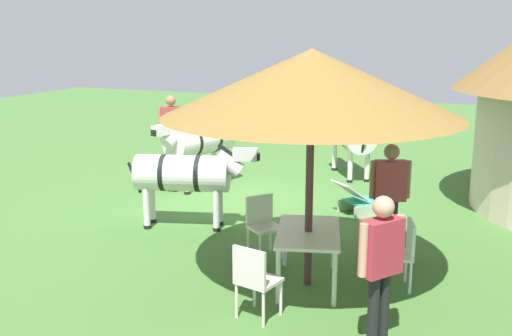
{
  "coord_description": "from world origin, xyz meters",
  "views": [
    {
      "loc": [
        10.21,
        4.54,
        3.29
      ],
      "look_at": [
        1.1,
        0.84,
        1.0
      ],
      "focal_mm": 42.04,
      "sensor_mm": 36.0,
      "label": 1
    }
  ],
  "objects_px": {
    "standing_watcher": "(172,125)",
    "guest_beside_umbrella": "(390,189)",
    "patio_dining_table": "(308,238)",
    "patio_chair_near_lawn": "(255,277)",
    "patio_chair_east_end": "(263,221)",
    "patio_chair_near_hut": "(402,250)",
    "zebra_nearest_camera": "(199,141)",
    "shade_umbrella": "(312,83)",
    "striped_lounge_chair": "(357,200)",
    "zebra_toward_hut": "(350,133)",
    "zebra_by_umbrella": "(186,174)",
    "guest_behind_table": "(381,258)"
  },
  "relations": [
    {
      "from": "shade_umbrella",
      "to": "patio_chair_near_hut",
      "type": "bearing_deg",
      "value": 106.96
    },
    {
      "from": "patio_chair_near_lawn",
      "to": "zebra_nearest_camera",
      "type": "height_order",
      "value": "zebra_nearest_camera"
    },
    {
      "from": "guest_beside_umbrella",
      "to": "zebra_toward_hut",
      "type": "height_order",
      "value": "guest_beside_umbrella"
    },
    {
      "from": "guest_behind_table",
      "to": "striped_lounge_chair",
      "type": "relative_size",
      "value": 1.75
    },
    {
      "from": "patio_chair_near_hut",
      "to": "guest_beside_umbrella",
      "type": "xyz_separation_m",
      "value": [
        -1.14,
        -0.38,
        0.49
      ]
    },
    {
      "from": "patio_dining_table",
      "to": "zebra_nearest_camera",
      "type": "distance_m",
      "value": 5.31
    },
    {
      "from": "patio_chair_east_end",
      "to": "zebra_by_umbrella",
      "type": "bearing_deg",
      "value": -74.78
    },
    {
      "from": "shade_umbrella",
      "to": "patio_dining_table",
      "type": "distance_m",
      "value": 1.99
    },
    {
      "from": "patio_chair_near_lawn",
      "to": "guest_behind_table",
      "type": "bearing_deg",
      "value": 9.87
    },
    {
      "from": "patio_chair_near_lawn",
      "to": "striped_lounge_chair",
      "type": "bearing_deg",
      "value": 100.91
    },
    {
      "from": "shade_umbrella",
      "to": "zebra_toward_hut",
      "type": "distance_m",
      "value": 6.44
    },
    {
      "from": "zebra_toward_hut",
      "to": "guest_beside_umbrella",
      "type": "bearing_deg",
      "value": -101.87
    },
    {
      "from": "patio_dining_table",
      "to": "guest_beside_umbrella",
      "type": "distance_m",
      "value": 1.72
    },
    {
      "from": "guest_behind_table",
      "to": "zebra_toward_hut",
      "type": "bearing_deg",
      "value": 50.02
    },
    {
      "from": "zebra_toward_hut",
      "to": "zebra_by_umbrella",
      "type": "bearing_deg",
      "value": -141.69
    },
    {
      "from": "patio_dining_table",
      "to": "guest_beside_umbrella",
      "type": "bearing_deg",
      "value": 152.63
    },
    {
      "from": "standing_watcher",
      "to": "zebra_toward_hut",
      "type": "distance_m",
      "value": 4.21
    },
    {
      "from": "guest_behind_table",
      "to": "zebra_nearest_camera",
      "type": "relative_size",
      "value": 0.76
    },
    {
      "from": "patio_dining_table",
      "to": "patio_chair_near_hut",
      "type": "height_order",
      "value": "patio_chair_near_hut"
    },
    {
      "from": "zebra_toward_hut",
      "to": "patio_chair_near_lawn",
      "type": "bearing_deg",
      "value": -116.81
    },
    {
      "from": "patio_chair_east_end",
      "to": "zebra_by_umbrella",
      "type": "distance_m",
      "value": 1.87
    },
    {
      "from": "guest_behind_table",
      "to": "zebra_by_umbrella",
      "type": "relative_size",
      "value": 0.76
    },
    {
      "from": "patio_chair_east_end",
      "to": "standing_watcher",
      "type": "relative_size",
      "value": 0.51
    },
    {
      "from": "standing_watcher",
      "to": "guest_beside_umbrella",
      "type": "bearing_deg",
      "value": 109.27
    },
    {
      "from": "guest_beside_umbrella",
      "to": "standing_watcher",
      "type": "xyz_separation_m",
      "value": [
        -3.74,
        -5.8,
        0.05
      ]
    },
    {
      "from": "guest_behind_table",
      "to": "standing_watcher",
      "type": "distance_m",
      "value": 8.97
    },
    {
      "from": "patio_dining_table",
      "to": "zebra_by_umbrella",
      "type": "height_order",
      "value": "zebra_by_umbrella"
    },
    {
      "from": "patio_chair_near_hut",
      "to": "zebra_by_umbrella",
      "type": "xyz_separation_m",
      "value": [
        -1.14,
        -3.75,
        0.4
      ]
    },
    {
      "from": "zebra_nearest_camera",
      "to": "patio_chair_near_hut",
      "type": "bearing_deg",
      "value": 159.99
    },
    {
      "from": "patio_chair_near_hut",
      "to": "zebra_toward_hut",
      "type": "height_order",
      "value": "zebra_toward_hut"
    },
    {
      "from": "zebra_by_umbrella",
      "to": "striped_lounge_chair",
      "type": "bearing_deg",
      "value": 110.07
    },
    {
      "from": "guest_beside_umbrella",
      "to": "zebra_nearest_camera",
      "type": "distance_m",
      "value": 4.99
    },
    {
      "from": "striped_lounge_chair",
      "to": "zebra_nearest_camera",
      "type": "distance_m",
      "value": 3.64
    },
    {
      "from": "striped_lounge_chair",
      "to": "patio_chair_east_end",
      "type": "bearing_deg",
      "value": -67.12
    },
    {
      "from": "shade_umbrella",
      "to": "striped_lounge_chair",
      "type": "distance_m",
      "value": 4.09
    },
    {
      "from": "shade_umbrella",
      "to": "standing_watcher",
      "type": "height_order",
      "value": "shade_umbrella"
    },
    {
      "from": "patio_chair_near_lawn",
      "to": "shade_umbrella",
      "type": "bearing_deg",
      "value": 90.0
    },
    {
      "from": "guest_beside_umbrella",
      "to": "zebra_nearest_camera",
      "type": "bearing_deg",
      "value": 128.31
    },
    {
      "from": "guest_behind_table",
      "to": "guest_beside_umbrella",
      "type": "bearing_deg",
      "value": 42.34
    },
    {
      "from": "shade_umbrella",
      "to": "guest_behind_table",
      "type": "distance_m",
      "value": 2.37
    },
    {
      "from": "patio_dining_table",
      "to": "patio_chair_near_lawn",
      "type": "height_order",
      "value": "patio_chair_near_lawn"
    },
    {
      "from": "patio_chair_east_end",
      "to": "patio_chair_near_hut",
      "type": "bearing_deg",
      "value": 117.98
    },
    {
      "from": "patio_chair_east_end",
      "to": "patio_chair_near_lawn",
      "type": "bearing_deg",
      "value": 57.84
    },
    {
      "from": "zebra_nearest_camera",
      "to": "patio_chair_east_end",
      "type": "bearing_deg",
      "value": 147.12
    },
    {
      "from": "zebra_toward_hut",
      "to": "patio_chair_east_end",
      "type": "bearing_deg",
      "value": -121.98
    },
    {
      "from": "striped_lounge_chair",
      "to": "zebra_by_umbrella",
      "type": "xyz_separation_m",
      "value": [
        1.83,
        -2.52,
        0.66
      ]
    },
    {
      "from": "standing_watcher",
      "to": "patio_chair_near_hut",
      "type": "bearing_deg",
      "value": 103.75
    },
    {
      "from": "standing_watcher",
      "to": "striped_lounge_chair",
      "type": "distance_m",
      "value": 5.36
    },
    {
      "from": "striped_lounge_chair",
      "to": "guest_behind_table",
      "type": "bearing_deg",
      "value": -33.6
    },
    {
      "from": "standing_watcher",
      "to": "zebra_toward_hut",
      "type": "height_order",
      "value": "standing_watcher"
    }
  ]
}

